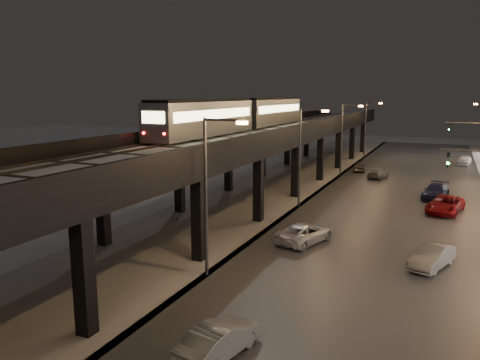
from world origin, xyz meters
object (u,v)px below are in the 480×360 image
(car_mid_silver, at_px, (305,234))
(car_onc_red, at_px, (464,161))
(subway_train, at_px, (243,114))
(car_onc_silver, at_px, (432,258))
(car_mid_dark, at_px, (378,173))
(car_onc_white, at_px, (436,192))
(car_far_white, at_px, (359,167))
(car_near_white, at_px, (219,341))
(car_onc_dark, at_px, (445,205))

(car_mid_silver, xyz_separation_m, car_onc_red, (11.16, 44.11, 0.00))
(subway_train, xyz_separation_m, car_onc_red, (22.42, 29.10, -7.52))
(car_mid_silver, bearing_deg, car_onc_silver, -174.20)
(car_mid_silver, relative_size, car_mid_dark, 1.14)
(car_mid_dark, xyz_separation_m, car_onc_white, (6.80, -9.65, 0.10))
(car_onc_silver, bearing_deg, car_mid_dark, 122.71)
(car_mid_dark, height_order, car_onc_silver, car_onc_silver)
(car_far_white, height_order, car_onc_red, car_onc_red)
(car_near_white, bearing_deg, subway_train, -56.80)
(car_mid_silver, bearing_deg, subway_train, -36.56)
(car_onc_silver, bearing_deg, car_near_white, -98.96)
(car_onc_white, bearing_deg, subway_train, -161.71)
(car_onc_silver, bearing_deg, car_onc_dark, 106.87)
(car_mid_silver, height_order, car_mid_dark, car_mid_silver)
(car_near_white, distance_m, car_onc_red, 60.24)
(car_onc_white, bearing_deg, car_mid_silver, -105.28)
(car_near_white, xyz_separation_m, car_onc_white, (7.02, 33.76, 0.06))
(car_mid_dark, distance_m, car_onc_dark, 17.06)
(car_onc_silver, bearing_deg, car_far_white, 125.79)
(subway_train, relative_size, car_near_white, 8.08)
(car_mid_dark, relative_size, car_onc_dark, 0.81)
(subway_train, distance_m, car_mid_silver, 20.21)
(car_mid_silver, distance_m, car_onc_white, 20.14)
(car_far_white, distance_m, car_onc_red, 17.48)
(car_mid_silver, xyz_separation_m, car_onc_white, (7.95, 18.50, 0.05))
(car_onc_silver, height_order, car_onc_red, car_onc_red)
(car_mid_dark, height_order, car_far_white, car_far_white)
(car_mid_silver, relative_size, car_onc_dark, 0.93)
(subway_train, xyz_separation_m, car_onc_dark, (20.13, -2.07, -7.47))
(car_mid_dark, bearing_deg, car_onc_red, -113.76)
(subway_train, bearing_deg, car_near_white, -68.05)
(car_onc_white, bearing_deg, car_onc_silver, -81.11)
(car_mid_dark, bearing_deg, car_far_white, -46.65)
(car_near_white, distance_m, car_mid_dark, 43.41)
(subway_train, relative_size, car_onc_white, 6.57)
(car_mid_silver, bearing_deg, car_onc_red, -87.64)
(subway_train, xyz_separation_m, car_mid_silver, (11.26, -15.01, -7.52))
(subway_train, bearing_deg, car_mid_dark, 46.65)
(car_near_white, xyz_separation_m, car_onc_dark, (7.94, 28.19, 0.06))
(car_onc_white, height_order, car_onc_red, car_onc_white)
(car_near_white, height_order, car_onc_white, car_onc_white)
(car_mid_dark, distance_m, car_far_white, 5.19)
(car_mid_silver, distance_m, car_mid_dark, 28.18)
(car_near_white, relative_size, car_onc_dark, 0.77)
(subway_train, height_order, car_onc_silver, subway_train)
(car_onc_white, distance_m, car_onc_red, 25.81)
(car_onc_dark, height_order, car_onc_red, car_onc_dark)
(car_near_white, bearing_deg, car_onc_white, -90.48)
(car_far_white, height_order, car_onc_dark, car_onc_dark)
(car_onc_white, xyz_separation_m, car_onc_red, (3.21, 25.61, -0.04))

